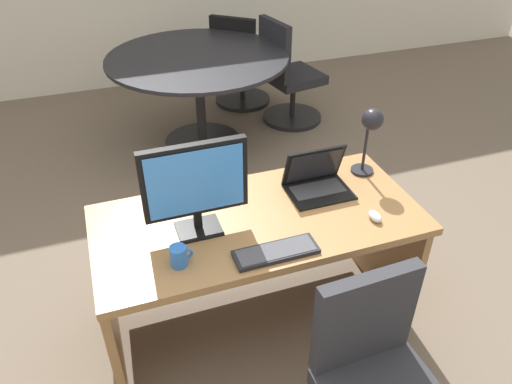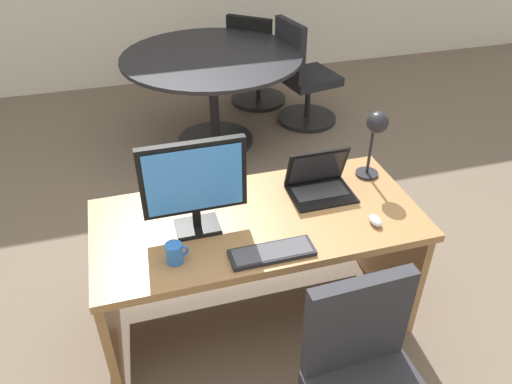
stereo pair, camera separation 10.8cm
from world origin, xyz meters
TOP-DOWN VIEW (x-y plane):
  - ground at (0.00, 1.50)m, footprint 12.00×12.00m
  - desk at (0.00, 0.04)m, footprint 1.56×0.73m
  - monitor at (-0.29, -0.01)m, footprint 0.46×0.16m
  - laptop at (0.36, 0.13)m, footprint 0.32×0.24m
  - keyboard at (-0.02, -0.27)m, footprint 0.37×0.12m
  - mouse at (0.51, -0.20)m, footprint 0.05×0.09m
  - desk_lamp at (0.66, 0.17)m, footprint 0.12×0.14m
  - coffee_mug at (-0.42, -0.20)m, footprint 0.10×0.07m
  - meeting_table at (0.21, 2.04)m, footprint 1.47×1.47m
  - meeting_chair_near at (1.07, 2.21)m, footprint 0.57×0.56m
  - meeting_chair_far at (0.77, 2.73)m, footprint 0.65×0.65m

SIDE VIEW (x-z plane):
  - ground at x=0.00m, z-range 0.00..0.00m
  - meeting_chair_far at x=0.77m, z-range -0.09..0.82m
  - meeting_chair_near at x=1.07m, z-range -0.09..0.88m
  - desk at x=0.00m, z-range 0.16..0.88m
  - meeting_table at x=0.21m, z-range 0.21..1.01m
  - keyboard at x=-0.02m, z-range 0.72..0.74m
  - mouse at x=0.51m, z-range 0.72..0.76m
  - coffee_mug at x=-0.42m, z-range 0.72..0.82m
  - laptop at x=0.36m, z-range 0.68..0.90m
  - monitor at x=-0.29m, z-range 0.76..1.20m
  - desk_lamp at x=0.66m, z-range 0.81..1.19m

